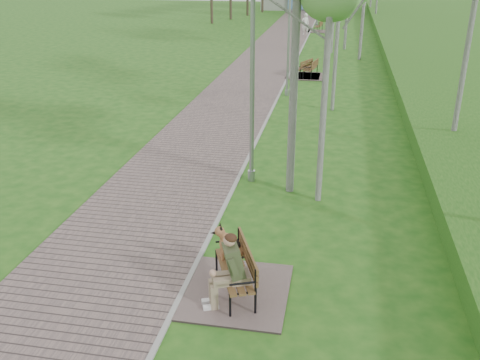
# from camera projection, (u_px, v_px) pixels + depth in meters

# --- Properties ---
(ground) EXTENTS (120.00, 120.00, 0.00)m
(ground) POSITION_uv_depth(u_px,v_px,m) (228.00, 200.00, 13.64)
(ground) COLOR #1E5516
(ground) RESTS_ON ground
(walkway) EXTENTS (3.50, 67.00, 0.04)m
(walkway) POSITION_uv_depth(u_px,v_px,m) (271.00, 54.00, 33.37)
(walkway) COLOR #655451
(walkway) RESTS_ON ground
(kerb) EXTENTS (0.10, 67.00, 0.05)m
(kerb) POSITION_uv_depth(u_px,v_px,m) (299.00, 54.00, 33.07)
(kerb) COLOR #999993
(kerb) RESTS_ON ground
(bench_main) EXTENTS (1.90, 2.11, 1.66)m
(bench_main) POSITION_uv_depth(u_px,v_px,m) (231.00, 272.00, 9.74)
(bench_main) COLOR #655451
(bench_main) RESTS_ON ground
(bench_second) EXTENTS (1.73, 1.92, 1.06)m
(bench_second) POSITION_uv_depth(u_px,v_px,m) (310.00, 73.00, 27.11)
(bench_second) COLOR #655451
(bench_second) RESTS_ON ground
(bench_third) EXTENTS (1.69, 1.88, 1.04)m
(bench_third) POSITION_uv_depth(u_px,v_px,m) (303.00, 72.00, 27.30)
(bench_third) COLOR #655451
(bench_third) RESTS_ON ground
(bench_far) EXTENTS (1.70, 1.89, 1.04)m
(bench_far) POSITION_uv_depth(u_px,v_px,m) (318.00, 29.00, 42.70)
(bench_far) COLOR #655451
(bench_far) RESTS_ON ground
(lamp_post_near) EXTENTS (0.20, 0.20, 5.15)m
(lamp_post_near) POSITION_uv_depth(u_px,v_px,m) (252.00, 96.00, 13.89)
(lamp_post_near) COLOR #93969B
(lamp_post_near) RESTS_ON ground
(lamp_post_second) EXTENTS (0.17, 0.17, 4.43)m
(lamp_post_second) POSITION_uv_depth(u_px,v_px,m) (288.00, 48.00, 22.83)
(lamp_post_second) COLOR #93969B
(lamp_post_second) RESTS_ON ground
(pedestrian_near) EXTENTS (0.69, 0.58, 1.62)m
(pedestrian_near) POSITION_uv_depth(u_px,v_px,m) (305.00, 24.00, 40.79)
(pedestrian_near) COLOR white
(pedestrian_near) RESTS_ON ground
(pedestrian_far) EXTENTS (1.06, 0.92, 1.88)m
(pedestrian_far) POSITION_uv_depth(u_px,v_px,m) (297.00, 5.00, 53.94)
(pedestrian_far) COLOR gray
(pedestrian_far) RESTS_ON ground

